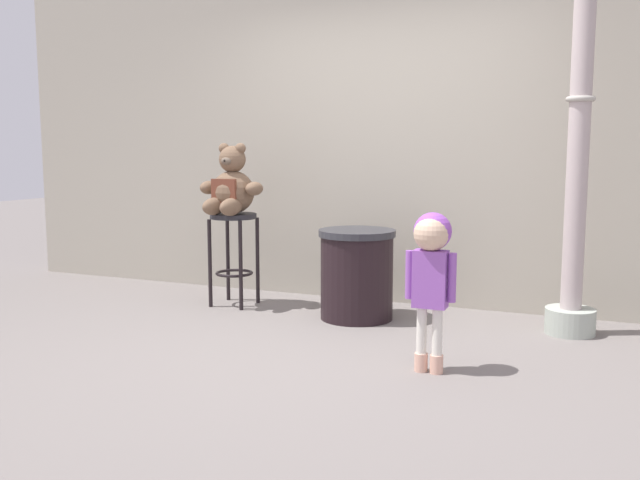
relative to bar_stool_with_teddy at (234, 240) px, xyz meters
name	(u,v)px	position (x,y,z in m)	size (l,w,h in m)	color
ground_plane	(297,354)	(1.07, -1.07, -0.54)	(24.00, 24.00, 0.00)	slate
building_wall	(388,96)	(1.07, 0.76, 1.18)	(7.36, 0.30, 3.45)	#A8A08F
bar_stool_with_teddy	(234,240)	(0.00, 0.00, 0.00)	(0.38, 0.38, 0.76)	#242328
teddy_bear	(231,188)	(0.00, -0.03, 0.43)	(0.55, 0.49, 0.57)	brown
child_walking	(431,257)	(1.92, -1.09, 0.13)	(0.30, 0.24, 0.93)	#DEA790
trash_bin	(357,274)	(1.09, -0.04, -0.20)	(0.58, 0.58, 0.68)	black
lamppost	(577,176)	(2.62, 0.12, 0.56)	(0.34, 0.34, 2.80)	#A4ADA0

